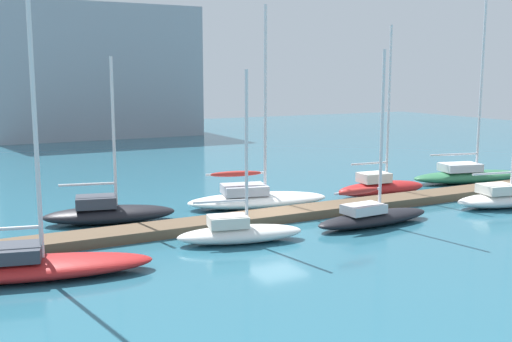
{
  "coord_description": "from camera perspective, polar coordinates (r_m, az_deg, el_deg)",
  "views": [
    {
      "loc": [
        -13.62,
        -23.79,
        6.67
      ],
      "look_at": [
        0.0,
        2.0,
        2.0
      ],
      "focal_mm": 42.81,
      "sensor_mm": 36.0,
      "label": 1
    }
  ],
  "objects": [
    {
      "name": "sailboat_1",
      "position": [
        21.61,
        -20.6,
        -8.14
      ],
      "size": [
        8.26,
        3.95,
        10.03
      ],
      "rotation": [
        0.0,
        0.0,
        -0.23
      ],
      "color": "#B21E1E",
      "rests_on": "ground_plane"
    },
    {
      "name": "sailboat_7",
      "position": [
        33.32,
        22.24,
        -2.26
      ],
      "size": [
        5.87,
        2.84,
        8.92
      ],
      "rotation": [
        0.0,
        0.0,
        -0.17
      ],
      "color": "white",
      "rests_on": "ground_plane"
    },
    {
      "name": "sailboat_6",
      "position": [
        34.29,
        11.6,
        -1.35
      ],
      "size": [
        5.54,
        2.08,
        9.23
      ],
      "rotation": [
        0.0,
        0.0,
        -0.08
      ],
      "color": "#B21E1E",
      "rests_on": "ground_plane"
    },
    {
      "name": "harbor_building_distant",
      "position": [
        69.14,
        -15.05,
        8.93
      ],
      "size": [
        20.94,
        11.95,
        13.66
      ],
      "primitive_type": "cube",
      "color": "#9399A3",
      "rests_on": "ground_plane"
    },
    {
      "name": "sailboat_5",
      "position": [
        27.58,
        10.81,
        -4.03
      ],
      "size": [
        6.15,
        1.91,
        7.7
      ],
      "rotation": [
        0.0,
        0.0,
        0.05
      ],
      "color": "black",
      "rests_on": "ground_plane"
    },
    {
      "name": "ground_plane",
      "position": [
        28.22,
        1.9,
        -4.58
      ],
      "size": [
        120.0,
        120.0,
        0.0
      ],
      "primitive_type": "plane",
      "color": "#286075"
    },
    {
      "name": "sailboat_2",
      "position": [
        28.35,
        -13.63,
        -3.73
      ],
      "size": [
        6.13,
        3.22,
        7.42
      ],
      "rotation": [
        0.0,
        0.0,
        -0.23
      ],
      "color": "black",
      "rests_on": "ground_plane"
    },
    {
      "name": "sailboat_3",
      "position": [
        24.4,
        -1.6,
        -5.64
      ],
      "size": [
        5.32,
        2.69,
        6.83
      ],
      "rotation": [
        0.0,
        0.0,
        -0.23
      ],
      "color": "white",
      "rests_on": "ground_plane"
    },
    {
      "name": "dock_pier",
      "position": [
        28.17,
        1.91,
        -4.18
      ],
      "size": [
        33.5,
        1.69,
        0.41
      ],
      "primitive_type": "cube",
      "color": "brown",
      "rests_on": "ground_plane"
    },
    {
      "name": "sailboat_8",
      "position": [
        39.89,
        19.32,
        -0.24
      ],
      "size": [
        8.0,
        3.84,
        12.32
      ],
      "rotation": [
        0.0,
        0.0,
        -0.23
      ],
      "color": "#2D7047",
      "rests_on": "ground_plane"
    },
    {
      "name": "sailboat_4",
      "position": [
        30.74,
        0.02,
        -2.45
      ],
      "size": [
        7.56,
        3.96,
        9.97
      ],
      "rotation": [
        0.0,
        0.0,
        -0.22
      ],
      "color": "white",
      "rests_on": "ground_plane"
    }
  ]
}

